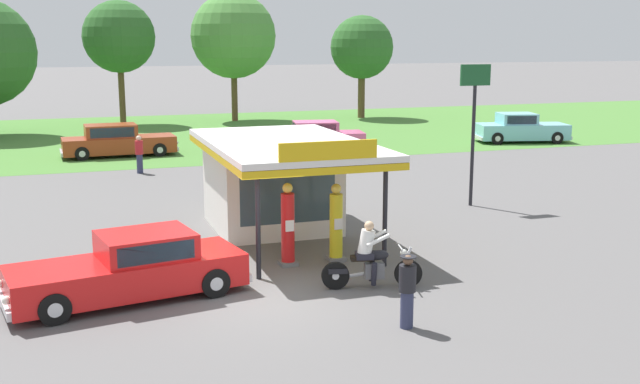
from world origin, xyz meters
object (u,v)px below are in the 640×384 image
Objects in this scene: featured_classic_sedan at (131,269)px; parked_car_second_row_spare at (521,129)px; parked_car_back_row_centre at (117,142)px; bystander_strolling_foreground at (407,290)px; gas_pump_offside at (336,226)px; parked_car_back_row_centre_right at (312,137)px; motorcycle_with_rider at (370,261)px; gas_pump_nearside at (288,228)px; bystander_standing_back_lot at (139,154)px; roadside_pole_sign at (474,110)px.

parked_car_second_row_spare is at bearing 40.75° from featured_classic_sedan.
parked_car_back_row_centre is 3.76× the size of bystander_strolling_foreground.
featured_classic_sedan is 30.01m from parked_car_second_row_spare.
parked_car_second_row_spare is (17.50, 18.30, -0.20)m from gas_pump_offside.
featured_classic_sedan is at bearing -118.08° from parked_car_back_row_centre_right.
parked_car_second_row_spare is at bearing 52.47° from bystander_strolling_foreground.
parked_car_back_row_centre is (-4.01, 22.46, 0.06)m from motorcycle_with_rider.
featured_classic_sedan is at bearing -162.02° from gas_pump_nearside.
parked_car_second_row_spare is (17.51, 20.65, 0.07)m from motorcycle_with_rider.
roadside_pole_sign reaches higher than bystander_standing_back_lot.
gas_pump_nearside is 1.05× the size of gas_pump_offside.
parked_car_back_row_centre_right is at bearing 76.18° from bystander_strolling_foreground.
parked_car_back_row_centre_right is 14.58m from roadside_pole_sign.
parked_car_back_row_centre_right is (5.62, 21.37, 0.02)m from motorcycle_with_rider.
roadside_pole_sign is at bearing 26.84° from featured_classic_sedan.
parked_car_second_row_spare is (21.52, -1.81, 0.01)m from parked_car_back_row_centre.
bystander_standing_back_lot is (-3.49, 14.86, -0.08)m from gas_pump_offside.
parked_car_back_row_centre is (1.21, 21.39, 0.06)m from featured_classic_sedan.
bystander_strolling_foreground is (-0.26, -4.82, -0.14)m from gas_pump_offside.
roadside_pole_sign reaches higher than parked_car_second_row_spare.
featured_classic_sedan is at bearing -139.25° from parked_car_second_row_spare.
featured_classic_sedan is at bearing -93.23° from parked_car_back_row_centre.
parked_car_back_row_centre is 5.28m from bystander_standing_back_lot.
parked_car_back_row_centre is at bearing 173.56° from parked_car_back_row_centre_right.
parked_car_back_row_centre reaches higher than parked_car_back_row_centre_right.
bystander_standing_back_lot reaches higher than parked_car_second_row_spare.
motorcycle_with_rider is at bearing -78.60° from bystander_standing_back_lot.
parked_car_second_row_spare reaches higher than parked_car_back_row_centre_right.
motorcycle_with_rider is 17.56m from bystander_standing_back_lot.
gas_pump_offside is 19.84m from parked_car_back_row_centre_right.
parked_car_second_row_spare is at bearing 49.70° from motorcycle_with_rider.
bystander_strolling_foreground is (1.02, -4.82, -0.19)m from gas_pump_nearside.
bystander_standing_back_lot reaches higher than parked_car_back_row_centre.
featured_classic_sedan is 13.53m from roadside_pole_sign.
bystander_standing_back_lot is at bearing -84.12° from parked_car_back_row_centre.
featured_classic_sedan is 0.95× the size of parked_car_back_row_centre_right.
parked_car_back_row_centre_right is (6.88, 19.03, -0.29)m from gas_pump_nearside.
gas_pump_nearside reaches higher than bystander_standing_back_lot.
gas_pump_offside is 0.88× the size of motorcycle_with_rider.
motorcycle_with_rider is (-0.02, -2.34, -0.27)m from gas_pump_offside.
gas_pump_offside is 4.83m from bystander_strolling_foreground.
bystander_standing_back_lot is 0.34× the size of roadside_pole_sign.
gas_pump_offside is at bearing -144.51° from roadside_pole_sign.
gas_pump_offside is at bearing 13.76° from featured_classic_sedan.
motorcycle_with_rider is at bearing -130.30° from parked_car_second_row_spare.
gas_pump_nearside is 20.24m from parked_car_back_row_centre_right.
motorcycle_with_rider is 22.81m from parked_car_back_row_centre.
roadside_pole_sign reaches higher than gas_pump_nearside.
motorcycle_with_rider is 2.49m from bystander_strolling_foreground.
parked_car_back_row_centre is 25.22m from bystander_strolling_foreground.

